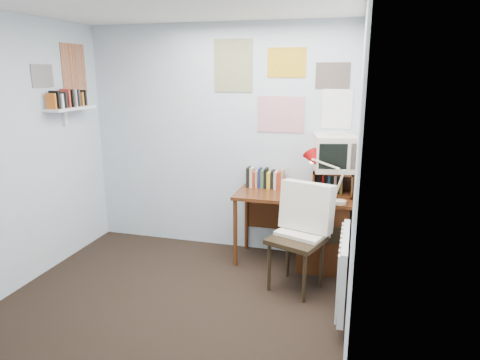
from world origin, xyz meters
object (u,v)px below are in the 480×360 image
(desk_chair, at_px, (296,240))
(crt_tv, at_px, (335,151))
(desk_lamp, at_px, (341,182))
(radiator, at_px, (344,270))
(wall_shelf, at_px, (70,108))
(tv_riser, at_px, (333,182))
(desk, at_px, (318,229))

(desk_chair, relative_size, crt_tv, 2.34)
(desk_lamp, distance_m, crt_tv, 0.42)
(desk_chair, height_order, desk_lamp, desk_lamp)
(radiator, height_order, wall_shelf, wall_shelf)
(radiator, bearing_deg, tv_riser, 99.28)
(crt_tv, distance_m, radiator, 1.33)
(tv_riser, relative_size, radiator, 0.50)
(crt_tv, relative_size, radiator, 0.52)
(desk_lamp, bearing_deg, wall_shelf, 166.81)
(radiator, bearing_deg, desk, 107.24)
(desk_chair, height_order, tv_riser, tv_riser)
(radiator, bearing_deg, desk_lamp, 96.60)
(desk_chair, bearing_deg, crt_tv, 89.40)
(crt_tv, bearing_deg, desk, -144.39)
(desk_lamp, height_order, wall_shelf, wall_shelf)
(desk_chair, height_order, wall_shelf, wall_shelf)
(tv_riser, height_order, crt_tv, crt_tv)
(desk, distance_m, crt_tv, 0.82)
(radiator, bearing_deg, wall_shelf, 169.11)
(desk_chair, xyz_separation_m, radiator, (0.44, -0.37, -0.07))
(tv_riser, height_order, wall_shelf, wall_shelf)
(desk, height_order, wall_shelf, wall_shelf)
(desk_lamp, xyz_separation_m, wall_shelf, (-2.78, -0.17, 0.64))
(desk_chair, relative_size, wall_shelf, 1.57)
(desk, relative_size, desk_chair, 1.24)
(desk, height_order, radiator, desk)
(tv_riser, distance_m, radiator, 1.15)
(tv_riser, height_order, radiator, tv_riser)
(radiator, bearing_deg, crt_tv, 98.99)
(desk_lamp, bearing_deg, radiator, -100.12)
(desk_chair, distance_m, radiator, 0.58)
(desk_lamp, bearing_deg, desk_chair, -151.94)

